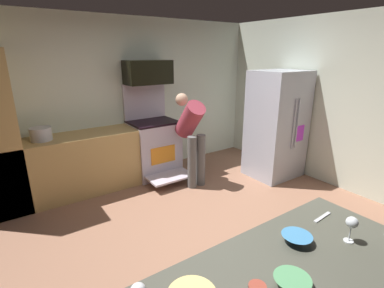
{
  "coord_description": "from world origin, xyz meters",
  "views": [
    {
      "loc": [
        -1.77,
        -2.25,
        2.04
      ],
      "look_at": [
        -0.02,
        0.3,
        1.05
      ],
      "focal_mm": 26.74,
      "sensor_mm": 36.0,
      "label": 1
    }
  ],
  "objects": [
    {
      "name": "ground_plane",
      "position": [
        0.0,
        0.0,
        -0.01
      ],
      "size": [
        5.2,
        4.8,
        0.02
      ],
      "primitive_type": "cube",
      "color": "#8E624C"
    },
    {
      "name": "mixing_bowl_small",
      "position": [
        -0.36,
        -1.36,
        0.93
      ],
      "size": [
        0.19,
        0.19,
        0.05
      ],
      "primitive_type": "cone",
      "rotation": [
        3.14,
        0.0,
        0.0
      ],
      "color": "teal",
      "rests_on": "counter_island"
    },
    {
      "name": "wall_right",
      "position": [
        2.54,
        0.0,
        1.3
      ],
      "size": [
        0.12,
        4.8,
        2.6
      ],
      "primitive_type": "cube",
      "color": "silver",
      "rests_on": "ground"
    },
    {
      "name": "knife_chef",
      "position": [
        0.04,
        -1.29,
        0.9
      ],
      "size": [
        0.2,
        0.04,
        0.01
      ],
      "primitive_type": "cube",
      "rotation": [
        0.0,
        0.0,
        0.07
      ],
      "color": "#B7BABF",
      "rests_on": "counter_island"
    },
    {
      "name": "stock_pot",
      "position": [
        -1.35,
        1.98,
        0.99
      ],
      "size": [
        0.28,
        0.28,
        0.18
      ],
      "primitive_type": "cylinder",
      "color": "silver",
      "rests_on": "lower_cabinet_run"
    },
    {
      "name": "mixing_bowl_large",
      "position": [
        -0.68,
        -1.57,
        0.92
      ],
      "size": [
        0.19,
        0.19,
        0.05
      ],
      "primitive_type": "cone",
      "rotation": [
        3.14,
        0.0,
        0.0
      ],
      "color": "#539661",
      "rests_on": "counter_island"
    },
    {
      "name": "refrigerator",
      "position": [
        2.03,
        0.78,
        0.89
      ],
      "size": [
        0.84,
        0.73,
        1.77
      ],
      "color": "#B2B8C8",
      "rests_on": "ground"
    },
    {
      "name": "wall_back",
      "position": [
        0.0,
        2.34,
        1.3
      ],
      "size": [
        5.2,
        0.12,
        2.6
      ],
      "primitive_type": "cube",
      "color": "silver",
      "rests_on": "ground"
    },
    {
      "name": "microwave",
      "position": [
        0.33,
        2.06,
        1.74
      ],
      "size": [
        0.74,
        0.38,
        0.38
      ],
      "primitive_type": "cube",
      "color": "black",
      "rests_on": "oven_range"
    },
    {
      "name": "person_cook",
      "position": [
        0.65,
        1.29,
        0.85
      ],
      "size": [
        0.31,
        0.63,
        1.43
      ],
      "color": "#5D5D5D",
      "rests_on": "ground"
    },
    {
      "name": "lower_cabinet_run",
      "position": [
        -0.9,
        1.98,
        0.45
      ],
      "size": [
        2.4,
        0.6,
        0.9
      ],
      "primitive_type": "cube",
      "color": "tan",
      "rests_on": "ground"
    },
    {
      "name": "oven_range",
      "position": [
        0.33,
        1.97,
        0.51
      ],
      "size": [
        0.76,
        1.06,
        1.55
      ],
      "color": "#BFB6C6",
      "rests_on": "ground"
    },
    {
      "name": "wine_glass_mid",
      "position": [
        -0.08,
        -1.54,
        1.03
      ],
      "size": [
        0.07,
        0.07,
        0.17
      ],
      "color": "silver",
      "rests_on": "counter_island"
    }
  ]
}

